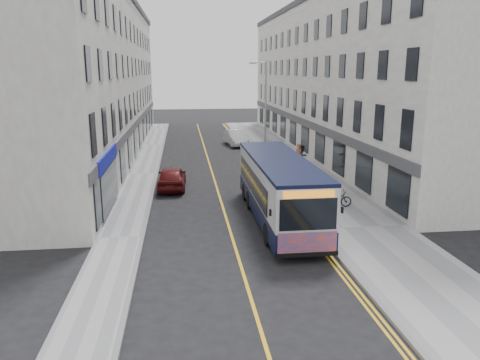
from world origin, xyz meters
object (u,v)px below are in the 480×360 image
object	(u,v)px
car_white	(236,138)
car_maroon	(172,177)
city_bus	(279,187)
pedestrian_far	(302,157)
pedestrian_near	(299,156)
bicycle	(336,199)
streetlamp	(264,110)

from	to	relation	value
car_white	car_maroon	world-z (taller)	car_white
city_bus	pedestrian_far	world-z (taller)	city_bus
city_bus	pedestrian_far	size ratio (longest dim) A/B	6.11
pedestrian_near	car_white	world-z (taller)	pedestrian_near
city_bus	car_maroon	size ratio (longest dim) A/B	2.54
bicycle	pedestrian_far	distance (m)	10.17
car_maroon	streetlamp	bearing A→B (deg)	-136.79
bicycle	city_bus	bearing A→B (deg)	120.50
bicycle	pedestrian_far	size ratio (longest dim) A/B	0.96
bicycle	car_white	distance (m)	22.68
pedestrian_far	streetlamp	bearing A→B (deg)	109.46
bicycle	pedestrian_near	bearing A→B (deg)	3.03
pedestrian_far	car_white	size ratio (longest dim) A/B	0.38
bicycle	car_maroon	world-z (taller)	car_maroon
pedestrian_near	car_white	xyz separation A→B (m)	(-3.31, 12.51, -0.30)
bicycle	streetlamp	bearing A→B (deg)	14.69
streetlamp	bicycle	bearing A→B (deg)	-81.05
streetlamp	city_bus	size ratio (longest dim) A/B	0.73
pedestrian_near	bicycle	bearing A→B (deg)	-110.95
bicycle	pedestrian_near	size ratio (longest dim) A/B	0.90
pedestrian_far	car_maroon	xyz separation A→B (m)	(-9.64, -4.51, -0.28)
pedestrian_near	car_maroon	world-z (taller)	pedestrian_near
city_bus	bicycle	world-z (taller)	city_bus
city_bus	pedestrian_near	world-z (taller)	city_bus
bicycle	car_white	world-z (taller)	car_white
city_bus	pedestrian_near	distance (m)	12.28
streetlamp	pedestrian_near	xyz separation A→B (m)	(2.34, -1.83, -3.31)
bicycle	car_maroon	size ratio (longest dim) A/B	0.40
streetlamp	city_bus	world-z (taller)	streetlamp
car_white	pedestrian_near	bearing A→B (deg)	-81.48
pedestrian_near	city_bus	bearing A→B (deg)	-127.07
city_bus	pedestrian_far	xyz separation A→B (m)	(4.25, 11.73, -0.72)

